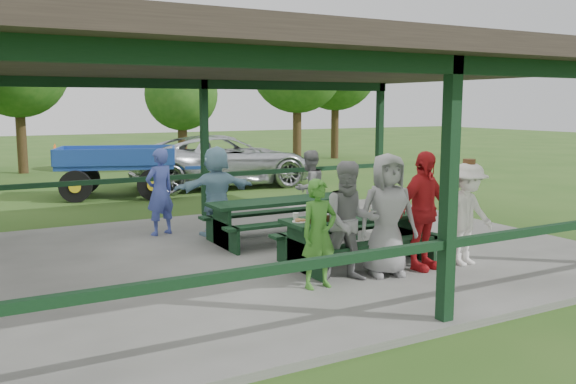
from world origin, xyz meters
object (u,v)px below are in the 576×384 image
spectator_lblue (216,191)px  contestant_green (319,234)px  contestant_white_fedora (467,214)px  pickup_truck (224,161)px  picnic_table_near (356,234)px  spectator_blue (160,192)px  contestant_grey_mid (387,215)px  picnic_table_far (282,214)px  spectator_grey (309,189)px  farm_trailer (118,170)px  contestant_red (423,211)px  contestant_grey_left (350,222)px

spectator_lblue → contestant_green: bearing=91.2°
contestant_white_fedora → pickup_truck: contestant_white_fedora is taller
picnic_table_near → spectator_blue: size_ratio=1.44×
contestant_white_fedora → spectator_lblue: bearing=120.6°
contestant_grey_mid → spectator_blue: (-2.05, 4.29, -0.06)m
picnic_table_far → spectator_grey: spectator_grey is taller
spectator_blue → farm_trailer: (0.59, 5.89, -0.18)m
contestant_red → spectator_grey: bearing=75.6°
spectator_blue → spectator_grey: 2.97m
spectator_blue → pickup_truck: spectator_blue is taller
spectator_grey → contestant_green: bearing=43.5°
contestant_grey_mid → pickup_truck: (1.98, 10.77, -0.18)m
contestant_white_fedora → spectator_grey: size_ratio=1.06×
spectator_blue → contestant_red: bearing=104.0°
contestant_grey_left → contestant_white_fedora: bearing=14.8°
picnic_table_far → spectator_grey: 1.39m
picnic_table_far → spectator_blue: (-1.81, 1.52, 0.35)m
picnic_table_near → farm_trailer: size_ratio=0.55×
contestant_grey_left → contestant_red: size_ratio=0.95×
contestant_white_fedora → farm_trailer: 10.72m
contestant_grey_left → spectator_blue: contestant_grey_left is taller
pickup_truck → spectator_blue: bearing=152.0°
picnic_table_far → spectator_blue: 2.39m
spectator_lblue → spectator_grey: 1.96m
contestant_green → farm_trailer: (-0.28, 10.24, -0.10)m
contestant_green → spectator_grey: bearing=60.0°
picnic_table_near → pickup_truck: size_ratio=0.41×
spectator_lblue → spectator_blue: bearing=-27.2°
picnic_table_far → farm_trailer: 7.51m
picnic_table_near → picnic_table_far: (-0.25, 2.00, 0.01)m
contestant_grey_left → contestant_grey_mid: bearing=17.1°
picnic_table_far → contestant_red: contestant_red is taller
contestant_grey_left → farm_trailer: (-0.84, 10.16, -0.20)m
contestant_grey_mid → contestant_grey_left: bearing=-166.3°
spectator_lblue → spectator_blue: size_ratio=1.03×
spectator_lblue → farm_trailer: (-0.35, 6.42, -0.21)m
spectator_blue → spectator_grey: spectator_blue is taller
picnic_table_far → pickup_truck: bearing=74.5°
picnic_table_near → pickup_truck: (1.97, 10.00, 0.24)m
contestant_white_fedora → pickup_truck: (0.53, 10.90, -0.09)m
picnic_table_near → contestant_green: 1.48m
contestant_red → farm_trailer: bearing=90.1°
picnic_table_near → pickup_truck: bearing=78.9°
spectator_blue → spectator_grey: bearing=148.1°
contestant_green → contestant_red: 1.86m
spectator_blue → contestant_grey_left: bearing=90.0°
contestant_green → contestant_red: contestant_red is taller
spectator_blue → spectator_grey: size_ratio=1.06×
picnic_table_near → farm_trailer: farm_trailer is taller
contestant_grey_mid → contestant_green: bearing=-161.9°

